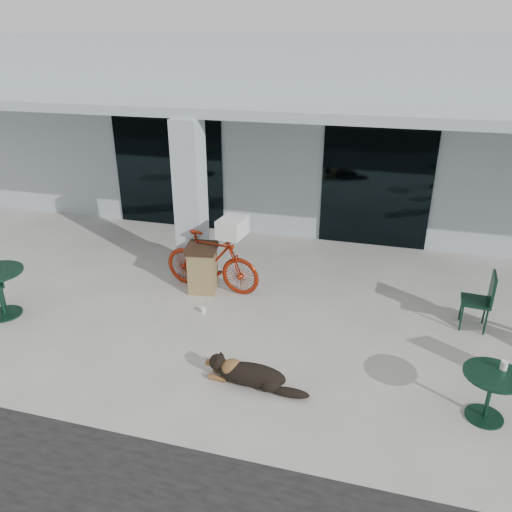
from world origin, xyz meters
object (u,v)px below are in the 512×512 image
(cafe_table_near, at_px, (0,293))
(cafe_chair_far_b, at_px, (476,300))
(dog, at_px, (252,374))
(bicycle, at_px, (211,261))
(trash_receptacle, at_px, (203,268))
(cafe_table_far, at_px, (489,396))

(cafe_table_near, bearing_deg, cafe_chair_far_b, 12.65)
(cafe_table_near, relative_size, cafe_chair_far_b, 0.90)
(dog, height_order, cafe_table_near, cafe_table_near)
(dog, bearing_deg, cafe_table_near, 175.64)
(bicycle, distance_m, trash_receptacle, 0.21)
(dog, height_order, cafe_chair_far_b, cafe_chair_far_b)
(cafe_table_near, height_order, trash_receptacle, trash_receptacle)
(dog, distance_m, trash_receptacle, 2.98)
(trash_receptacle, bearing_deg, dog, -56.05)
(bicycle, bearing_deg, cafe_table_far, -110.69)
(cafe_chair_far_b, bearing_deg, cafe_table_far, 2.52)
(bicycle, distance_m, cafe_chair_far_b, 4.63)
(cafe_table_far, xyz_separation_m, cafe_chair_far_b, (0.08, 2.26, 0.16))
(dog, xyz_separation_m, cafe_chair_far_b, (3.12, 2.43, 0.31))
(bicycle, relative_size, dog, 1.71)
(dog, relative_size, cafe_table_near, 1.25)
(dog, xyz_separation_m, trash_receptacle, (-1.66, 2.46, 0.28))
(dog, relative_size, cafe_table_far, 1.56)
(cafe_table_near, bearing_deg, trash_receptacle, 30.69)
(dog, bearing_deg, bicycle, 124.43)
(cafe_table_far, bearing_deg, cafe_chair_far_b, 87.97)
(cafe_table_far, bearing_deg, dog, -176.91)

